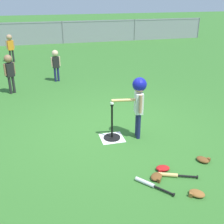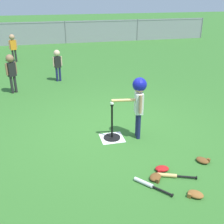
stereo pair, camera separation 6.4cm
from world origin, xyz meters
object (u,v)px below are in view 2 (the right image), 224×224
Objects in this scene: spare_bat_wood at (171,176)px; glove_outfield_drop at (195,194)px; batter_child at (139,96)px; fielder_near_left at (13,44)px; glove_by_plate at (156,177)px; glove_tossed_aside at (203,160)px; glove_near_bats at (162,169)px; batting_tee at (112,133)px; spare_bat_silver at (148,184)px; fielder_deep_right at (11,69)px; fielder_near_right at (57,61)px; baseball_on_tee at (112,103)px.

glove_outfield_drop reaches higher than spare_bat_wood.
fielder_near_left is (-2.76, 7.07, -0.16)m from batter_child.
glove_outfield_drop is (0.39, -0.49, 0.00)m from glove_by_plate.
glove_near_bats is at bearing -175.24° from glove_tossed_aside.
batting_tee is 2.56× the size of glove_outfield_drop.
batter_child is 2.31× the size of spare_bat_silver.
batting_tee is 3.81m from fielder_deep_right.
fielder_near_right is 5.56m from glove_tossed_aside.
glove_tossed_aside is at bearing 20.49° from spare_bat_wood.
baseball_on_tee is at bearing 111.05° from glove_outfield_drop.
fielder_near_left reaches higher than glove_tossed_aside.
batter_child is at bearing 91.41° from glove_near_bats.
glove_outfield_drop is (0.21, -0.67, 0.00)m from glove_near_bats.
spare_bat_silver is at bearing -161.78° from glove_tossed_aside.
baseball_on_tee is at bearing 0.00° from batting_tee.
batter_child is 4.11m from fielder_deep_right.
batting_tee is 0.89m from batter_child.
batting_tee is 0.64× the size of fielder_deep_right.
glove_near_bats is at bearing 44.86° from glove_by_plate.
spare_bat_wood is at bearing -67.41° from batting_tee.
spare_bat_silver and spare_bat_wood have the same top height.
fielder_near_left reaches higher than glove_near_bats.
baseball_on_tee is 2.14m from glove_outfield_drop.
batter_child reaches higher than glove_tossed_aside.
glove_near_bats is 0.76m from glove_tossed_aside.
fielder_near_right reaches higher than baseball_on_tee.
fielder_near_left is at bearing 108.66° from glove_outfield_drop.
fielder_near_left reaches higher than glove_outfield_drop.
fielder_near_right is (-0.75, 3.99, -0.10)m from baseball_on_tee.
baseball_on_tee is 1.85m from glove_tossed_aside.
fielder_near_left reaches higher than fielder_deep_right.
fielder_near_right is at bearing -63.11° from fielder_near_left.
fielder_deep_right is 3.97× the size of glove_tossed_aside.
fielder_near_right reaches higher than glove_tossed_aside.
baseball_on_tee is 3.76m from fielder_deep_right.
glove_by_plate is at bearing -76.44° from batting_tee.
batting_tee is 1.33× the size of spare_bat_silver.
glove_by_plate is (0.34, -1.40, -0.08)m from batting_tee.
glove_by_plate is (0.34, -1.40, -0.69)m from baseball_on_tee.
fielder_deep_right is at bearing -86.25° from fielder_near_left.
batting_tee is 0.64× the size of fielder_near_left.
fielder_near_right is (-1.24, 4.06, -0.23)m from batter_child.
fielder_near_left reaches higher than spare_bat_wood.
batting_tee is 1.44m from glove_by_plate.
fielder_deep_right is at bearing 114.97° from spare_bat_silver.
baseball_on_tee reaches higher than glove_by_plate.
fielder_deep_right is 3.95× the size of glove_by_plate.
spare_bat_silver is 0.67m from glove_outfield_drop.
batter_child is 1.57m from glove_tossed_aside.
spare_bat_silver is (0.16, -1.52, -0.70)m from baseball_on_tee.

